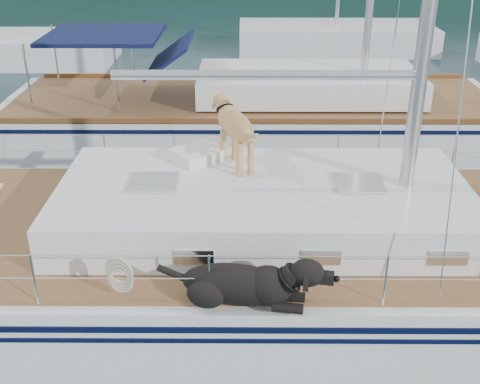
{
  "coord_description": "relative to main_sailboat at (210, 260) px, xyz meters",
  "views": [
    {
      "loc": [
        0.54,
        -6.9,
        5.01
      ],
      "look_at": [
        0.5,
        0.2,
        1.6
      ],
      "focal_mm": 45.0,
      "sensor_mm": 36.0,
      "label": 1
    }
  ],
  "objects": [
    {
      "name": "ground",
      "position": [
        -0.09,
        0.0,
        -0.68
      ],
      "size": [
        120.0,
        120.0,
        0.0
      ],
      "primitive_type": "plane",
      "color": "black",
      "rests_on": "ground"
    },
    {
      "name": "main_sailboat",
      "position": [
        0.0,
        0.0,
        0.0
      ],
      "size": [
        12.0,
        3.99,
        14.01
      ],
      "color": "white",
      "rests_on": "ground"
    },
    {
      "name": "neighbor_sailboat",
      "position": [
        0.78,
        6.05,
        -0.05
      ],
      "size": [
        11.0,
        3.5,
        13.3
      ],
      "color": "white",
      "rests_on": "ground"
    },
    {
      "name": "bg_boat_center",
      "position": [
        3.91,
        16.0,
        -0.23
      ],
      "size": [
        7.2,
        3.0,
        11.65
      ],
      "color": "white",
      "rests_on": "ground"
    }
  ]
}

